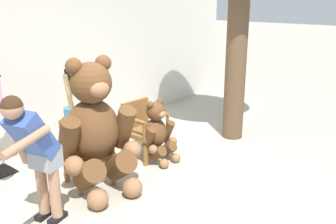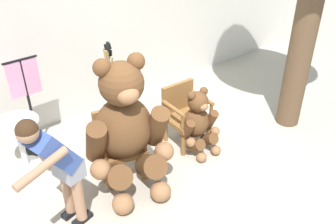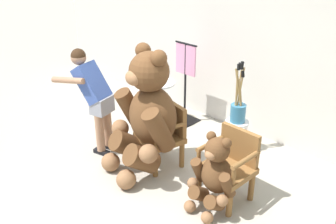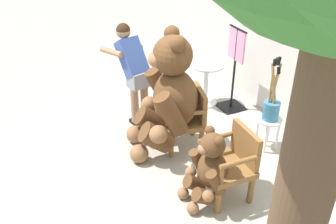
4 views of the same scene
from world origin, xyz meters
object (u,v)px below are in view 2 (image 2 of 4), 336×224
white_stool (113,104)px  wooden_chair_left (119,142)px  teddy_bear_small (198,122)px  round_side_table (20,139)px  wooden_chair_right (185,113)px  brush_bucket (112,86)px  teddy_bear_large (126,128)px  person_visitor (56,162)px  clothing_display_stand (29,103)px

white_stool → wooden_chair_left: bearing=-117.3°
teddy_bear_small → round_side_table: (-2.04, 1.12, -0.01)m
wooden_chair_right → teddy_bear_small: (-0.00, -0.29, 0.00)m
white_stool → brush_bucket: size_ratio=0.51×
wooden_chair_right → teddy_bear_large: bearing=-166.5°
white_stool → brush_bucket: (-0.00, -0.00, 0.32)m
white_stool → round_side_table: (-1.47, -0.16, 0.09)m
teddy_bear_small → white_stool: teddy_bear_small is taller
person_visitor → white_stool: bearing=44.0°
wooden_chair_right → round_side_table: 2.21m
round_side_table → white_stool: bearing=6.1°
teddy_bear_small → white_stool: bearing=114.3°
white_stool → brush_bucket: brush_bucket is taller
person_visitor → wooden_chair_right: bearing=11.7°
wooden_chair_left → clothing_display_stand: bearing=119.3°
wooden_chair_right → teddy_bear_small: size_ratio=0.91×
teddy_bear_small → brush_bucket: 1.42m
wooden_chair_right → brush_bucket: (-0.58, 0.99, 0.21)m
wooden_chair_left → white_stool: wooden_chair_left is taller
wooden_chair_right → brush_bucket: bearing=120.6°
brush_bucket → round_side_table: 1.49m
teddy_bear_small → brush_bucket: size_ratio=1.05×
wooden_chair_left → person_visitor: (-0.95, -0.42, 0.44)m
wooden_chair_left → teddy_bear_large: 0.46m
wooden_chair_left → brush_bucket: (0.51, 0.99, 0.21)m
teddy_bear_small → round_side_table: 2.33m
wooden_chair_right → white_stool: 1.15m
teddy_bear_large → teddy_bear_small: bearing=-1.1°
teddy_bear_small → person_visitor: person_visitor is taller
teddy_bear_small → white_stool: (-0.58, 1.28, -0.11)m
brush_bucket → clothing_display_stand: (-1.16, 0.17, 0.04)m
teddy_bear_small → brush_bucket: bearing=114.4°
person_visitor → round_side_table: 1.33m
brush_bucket → teddy_bear_small: bearing=-65.6°
wooden_chair_left → teddy_bear_small: 1.13m
teddy_bear_small → white_stool: size_ratio=2.05×
white_stool → teddy_bear_small: bearing=-65.7°
teddy_bear_large → person_visitor: bearing=-170.5°
white_stool → round_side_table: bearing=-173.9°
teddy_bear_small → clothing_display_stand: 2.28m
wooden_chair_right → round_side_table: (-2.05, 0.83, -0.01)m
teddy_bear_large → white_stool: teddy_bear_large is taller
teddy_bear_large → brush_bucket: (0.55, 1.26, -0.16)m
wooden_chair_left → teddy_bear_large: teddy_bear_large is taller
wooden_chair_left → wooden_chair_right: size_ratio=1.00×
wooden_chair_left → round_side_table: size_ratio=1.19×
clothing_display_stand → white_stool: bearing=-8.3°
white_stool → clothing_display_stand: size_ratio=0.34×
wooden_chair_right → white_stool: size_ratio=1.87×
teddy_bear_large → white_stool: bearing=66.5°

